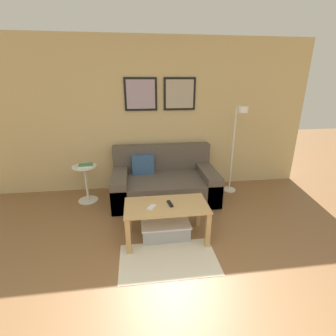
{
  "coord_description": "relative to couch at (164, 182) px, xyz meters",
  "views": [
    {
      "loc": [
        -0.24,
        -0.91,
        1.89
      ],
      "look_at": [
        0.13,
        1.9,
        0.85
      ],
      "focal_mm": 26.0,
      "sensor_mm": 36.0,
      "label": 1
    }
  ],
  "objects": [
    {
      "name": "book_stack",
      "position": [
        -1.23,
        -0.0,
        0.36
      ],
      "size": [
        0.25,
        0.18,
        0.04
      ],
      "color": "silver",
      "rests_on": "side_table"
    },
    {
      "name": "cell_phone",
      "position": [
        -0.28,
        -1.19,
        0.2
      ],
      "size": [
        0.13,
        0.15,
        0.01
      ],
      "primitive_type": "cube",
      "rotation": [
        0.0,
        0.0,
        -0.55
      ],
      "color": "silver",
      "rests_on": "coffee_table"
    },
    {
      "name": "remote_control",
      "position": [
        -0.05,
        -1.15,
        0.21
      ],
      "size": [
        0.06,
        0.15,
        0.02
      ],
      "primitive_type": "cube",
      "rotation": [
        0.0,
        0.0,
        0.16
      ],
      "color": "black",
      "rests_on": "coffee_table"
    },
    {
      "name": "coffee_table",
      "position": [
        -0.1,
        -1.15,
        0.11
      ],
      "size": [
        1.0,
        0.53,
        0.47
      ],
      "color": "tan",
      "rests_on": "ground_plane"
    },
    {
      "name": "couch",
      "position": [
        0.0,
        0.0,
        0.0
      ],
      "size": [
        1.68,
        0.98,
        0.83
      ],
      "color": "brown",
      "rests_on": "ground_plane"
    },
    {
      "name": "side_table",
      "position": [
        -1.25,
        0.02,
        0.09
      ],
      "size": [
        0.37,
        0.37,
        0.61
      ],
      "color": "silver",
      "rests_on": "ground_plane"
    },
    {
      "name": "storage_bin",
      "position": [
        -0.11,
        -1.12,
        -0.17
      ],
      "size": [
        0.61,
        0.35,
        0.2
      ],
      "color": "#9EA3A8",
      "rests_on": "ground_plane"
    },
    {
      "name": "floor_lamp",
      "position": [
        1.2,
        -0.02,
        0.65
      ],
      "size": [
        0.23,
        0.44,
        1.51
      ],
      "color": "white",
      "rests_on": "ground_plane"
    },
    {
      "name": "wall_back",
      "position": [
        -0.17,
        0.5,
        1.01
      ],
      "size": [
        5.6,
        0.09,
        2.55
      ],
      "color": "tan",
      "rests_on": "ground_plane"
    },
    {
      "name": "area_rug",
      "position": [
        -0.13,
        -1.55,
        -0.27
      ],
      "size": [
        1.08,
        0.63,
        0.01
      ],
      "primitive_type": "cube",
      "color": "beige",
      "rests_on": "ground_plane"
    }
  ]
}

